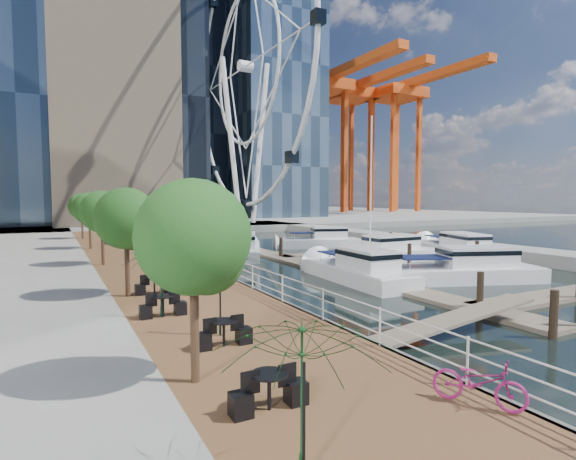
% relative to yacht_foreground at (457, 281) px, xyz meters
% --- Properties ---
extents(ground, '(520.00, 520.00, 0.00)m').
position_rel_yacht_foreground_xyz_m(ground, '(-7.87, -3.56, 0.00)').
color(ground, black).
rests_on(ground, ground).
extents(boardwalk, '(6.00, 60.00, 1.00)m').
position_rel_yacht_foreground_xyz_m(boardwalk, '(-16.87, 11.44, 0.50)').
color(boardwalk, brown).
rests_on(boardwalk, ground).
extents(seawall, '(0.25, 60.00, 1.00)m').
position_rel_yacht_foreground_xyz_m(seawall, '(-13.87, 11.44, 0.50)').
color(seawall, '#595954').
rests_on(seawall, ground).
extents(land_far, '(200.00, 114.00, 1.00)m').
position_rel_yacht_foreground_xyz_m(land_far, '(-7.87, 98.44, 0.50)').
color(land_far, gray).
rests_on(land_far, ground).
extents(breakwater, '(4.00, 60.00, 1.00)m').
position_rel_yacht_foreground_xyz_m(breakwater, '(12.13, 16.44, 0.50)').
color(breakwater, gray).
rests_on(breakwater, ground).
extents(pier, '(14.00, 12.00, 1.00)m').
position_rel_yacht_foreground_xyz_m(pier, '(6.13, 48.44, 0.50)').
color(pier, gray).
rests_on(pier, ground).
extents(railing, '(0.10, 60.00, 1.05)m').
position_rel_yacht_foreground_xyz_m(railing, '(-13.97, 11.44, 1.52)').
color(railing, white).
rests_on(railing, boardwalk).
extents(floating_docks, '(16.00, 34.00, 2.60)m').
position_rel_yacht_foreground_xyz_m(floating_docks, '(0.10, 6.42, 0.49)').
color(floating_docks, '#6D6051').
rests_on(floating_docks, ground).
extents(ferris_wheel, '(5.80, 45.60, 47.80)m').
position_rel_yacht_foreground_xyz_m(ferris_wheel, '(6.13, 48.44, 25.92)').
color(ferris_wheel, white).
rests_on(ferris_wheel, ground).
extents(port_cranes, '(40.00, 52.00, 38.00)m').
position_rel_yacht_foreground_xyz_m(port_cranes, '(59.80, 92.10, 20.00)').
color(port_cranes, '#D84C14').
rests_on(port_cranes, ground).
extents(street_trees, '(2.60, 42.60, 4.60)m').
position_rel_yacht_foreground_xyz_m(street_trees, '(-19.27, 10.44, 4.29)').
color(street_trees, '#3F2B1C').
rests_on(street_trees, ground).
extents(cafe_tables, '(2.50, 13.70, 0.74)m').
position_rel_yacht_foreground_xyz_m(cafe_tables, '(-18.27, -5.56, 1.37)').
color(cafe_tables, black).
rests_on(cafe_tables, ground).
extents(yacht_foreground, '(11.64, 6.78, 2.15)m').
position_rel_yacht_foreground_xyz_m(yacht_foreground, '(0.00, 0.00, 0.00)').
color(yacht_foreground, white).
rests_on(yacht_foreground, ground).
extents(bicycle, '(1.46, 1.88, 0.95)m').
position_rel_yacht_foreground_xyz_m(bicycle, '(-14.54, -13.33, 1.47)').
color(bicycle, '#98165B').
rests_on(bicycle, boardwalk).
extents(pedestrian_near, '(0.70, 0.53, 1.71)m').
position_rel_yacht_foreground_xyz_m(pedestrian_near, '(-16.88, -0.32, 1.85)').
color(pedestrian_near, slate).
rests_on(pedestrian_near, boardwalk).
extents(pedestrian_mid, '(0.99, 1.01, 1.64)m').
position_rel_yacht_foreground_xyz_m(pedestrian_mid, '(-15.68, 12.65, 1.82)').
color(pedestrian_mid, gray).
rests_on(pedestrian_mid, boardwalk).
extents(pedestrian_far, '(1.20, 0.84, 1.90)m').
position_rel_yacht_foreground_xyz_m(pedestrian_far, '(-17.75, 22.85, 1.95)').
color(pedestrian_far, '#363A43').
rests_on(pedestrian_far, boardwalk).
extents(moored_yachts, '(23.40, 36.02, 11.50)m').
position_rel_yacht_foreground_xyz_m(moored_yachts, '(0.84, 8.77, 0.00)').
color(moored_yachts, white).
rests_on(moored_yachts, ground).
extents(cafe_seating, '(4.46, 13.22, 2.60)m').
position_rel_yacht_foreground_xyz_m(cafe_seating, '(-18.34, -8.01, 2.24)').
color(cafe_seating, '#0F3A14').
rests_on(cafe_seating, ground).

